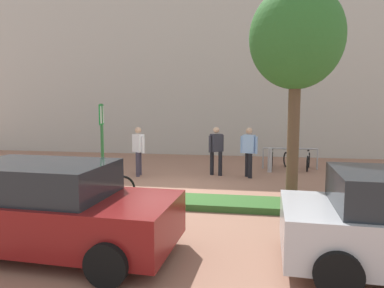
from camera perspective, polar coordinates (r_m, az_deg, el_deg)
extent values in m
plane|color=#936651|center=(10.71, -2.64, -7.21)|extent=(60.00, 60.00, 0.00)
cube|color=#B2ADA3|center=(18.18, 2.58, 14.29)|extent=(28.00, 1.20, 10.00)
cube|color=#336028|center=(9.09, -0.28, -9.19)|extent=(7.00, 1.10, 0.16)
cylinder|color=brown|center=(8.82, 15.84, 0.11)|extent=(0.28, 0.28, 3.19)
ellipsoid|color=#2D6628|center=(8.89, 16.35, 16.05)|extent=(2.16, 2.16, 2.38)
cylinder|color=#2D7238|center=(9.51, -14.12, -1.38)|extent=(0.08, 0.08, 2.53)
cube|color=#198C33|center=(9.43, -14.29, 4.57)|extent=(0.08, 0.36, 0.52)
cube|color=white|center=(9.43, -14.29, 4.57)|extent=(0.08, 0.30, 0.44)
torus|color=black|center=(9.87, -16.88, -6.71)|extent=(0.66, 0.17, 0.66)
torus|color=black|center=(9.62, -11.02, -6.88)|extent=(0.66, 0.17, 0.66)
cylinder|color=#1E7233|center=(9.69, -14.02, -5.53)|extent=(0.83, 0.17, 0.04)
cylinder|color=#1E7233|center=(9.72, -13.41, -7.01)|extent=(0.60, 0.13, 0.44)
cylinder|color=#1E7233|center=(9.71, -15.10, -4.81)|extent=(0.04, 0.04, 0.28)
cube|color=black|center=(9.68, -15.13, -3.89)|extent=(0.21, 0.11, 0.05)
cylinder|color=#1E7233|center=(9.55, -11.81, -4.06)|extent=(0.11, 0.42, 0.04)
cylinder|color=#99999E|center=(14.24, 11.29, -2.25)|extent=(0.06, 0.06, 0.80)
cylinder|color=#99999E|center=(14.52, 19.40, -2.33)|extent=(0.06, 0.06, 0.80)
cylinder|color=#99999E|center=(14.29, 15.43, -0.71)|extent=(2.05, 0.12, 0.06)
torus|color=black|center=(13.85, 12.60, -2.93)|extent=(0.10, 0.61, 0.61)
torus|color=black|center=(14.77, 12.68, -2.35)|extent=(0.10, 0.61, 0.61)
cylinder|color=#1E7233|center=(14.28, 12.66, -1.83)|extent=(0.09, 0.77, 0.03)
cylinder|color=#1E7233|center=(14.41, 12.64, -2.69)|extent=(0.07, 0.56, 0.40)
cylinder|color=#1E7233|center=(14.10, 12.66, -1.48)|extent=(0.03, 0.03, 0.26)
cube|color=black|center=(14.08, 12.67, -0.89)|extent=(0.09, 0.19, 0.05)
cylinder|color=#1E7233|center=(14.60, 12.71, -0.70)|extent=(0.39, 0.06, 0.04)
torus|color=black|center=(13.89, 16.00, -3.00)|extent=(0.19, 0.60, 0.61)
torus|color=black|center=(14.77, 14.81, -2.41)|extent=(0.19, 0.60, 0.61)
cylinder|color=#1E7233|center=(14.30, 15.41, -1.90)|extent=(0.20, 0.76, 0.03)
cylinder|color=#1E7233|center=(14.42, 15.27, -2.76)|extent=(0.16, 0.55, 0.40)
cylinder|color=#1E7233|center=(14.12, 15.64, -1.55)|extent=(0.03, 0.03, 0.26)
cube|color=black|center=(14.10, 15.66, -0.96)|extent=(0.11, 0.20, 0.05)
cylinder|color=#1E7233|center=(14.60, 14.99, -0.77)|extent=(0.38, 0.12, 0.04)
torus|color=black|center=(13.97, 17.97, -3.01)|extent=(0.18, 0.61, 0.61)
torus|color=black|center=(14.90, 18.17, -2.44)|extent=(0.18, 0.61, 0.61)
cylinder|color=silver|center=(14.41, 18.10, -1.92)|extent=(0.19, 0.76, 0.03)
cylinder|color=silver|center=(14.53, 18.09, -2.78)|extent=(0.14, 0.55, 0.40)
cylinder|color=silver|center=(14.23, 18.08, -1.58)|extent=(0.03, 0.03, 0.26)
cube|color=black|center=(14.21, 18.10, -0.99)|extent=(0.11, 0.19, 0.05)
cylinder|color=silver|center=(14.73, 18.21, -0.81)|extent=(0.39, 0.11, 0.04)
cylinder|color=#ADADB2|center=(13.49, 12.34, -2.54)|extent=(0.16, 0.16, 0.90)
cylinder|color=black|center=(12.30, 9.27, -3.47)|extent=(0.14, 0.14, 0.85)
cylinder|color=black|center=(12.56, 8.79, -3.26)|extent=(0.14, 0.14, 0.85)
cube|color=#8CB2E5|center=(12.33, 9.09, 0.01)|extent=(0.45, 0.35, 0.62)
cylinder|color=#8CB2E5|center=(12.25, 10.24, -0.20)|extent=(0.09, 0.09, 0.59)
cylinder|color=#8CB2E5|center=(12.41, 7.95, -0.07)|extent=(0.09, 0.09, 0.59)
sphere|color=tan|center=(12.28, 9.13, 2.09)|extent=(0.22, 0.22, 0.22)
cylinder|color=#383342|center=(12.83, -8.37, -3.04)|extent=(0.14, 0.14, 0.85)
cylinder|color=#383342|center=(12.55, -8.67, -3.25)|extent=(0.14, 0.14, 0.85)
cube|color=white|center=(12.59, -8.57, 0.15)|extent=(0.47, 0.42, 0.62)
cylinder|color=white|center=(12.80, -9.29, 0.10)|extent=(0.09, 0.09, 0.59)
cylinder|color=white|center=(12.39, -7.83, -0.08)|extent=(0.09, 0.09, 0.59)
sphere|color=tan|center=(12.55, -8.61, 2.20)|extent=(0.22, 0.22, 0.22)
cylinder|color=black|center=(12.73, 3.20, -3.06)|extent=(0.14, 0.14, 0.85)
cylinder|color=black|center=(12.61, 4.54, -3.16)|extent=(0.14, 0.14, 0.85)
cube|color=#2D2D38|center=(12.57, 3.89, 0.20)|extent=(0.46, 0.44, 0.62)
cylinder|color=#2D2D38|center=(12.43, 2.88, -0.01)|extent=(0.09, 0.09, 0.59)
cylinder|color=#2D2D38|center=(12.71, 4.88, 0.12)|extent=(0.09, 0.09, 0.59)
sphere|color=tan|center=(12.52, 3.91, 2.25)|extent=(0.22, 0.22, 0.22)
cube|color=maroon|center=(6.67, -21.60, -10.86)|extent=(4.38, 2.01, 0.76)
cube|color=#1E2328|center=(6.62, -23.28, -5.16)|extent=(2.48, 1.70, 0.56)
cylinder|color=black|center=(6.89, -6.75, -12.32)|extent=(0.65, 0.25, 0.64)
cylinder|color=black|center=(5.35, -13.40, -18.21)|extent=(0.65, 0.25, 0.64)
cylinder|color=black|center=(8.29, -26.52, -9.72)|extent=(0.65, 0.25, 0.64)
cylinder|color=black|center=(6.97, 19.64, -12.45)|extent=(0.65, 0.25, 0.64)
cylinder|color=black|center=(5.31, 22.26, -18.68)|extent=(0.65, 0.25, 0.64)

